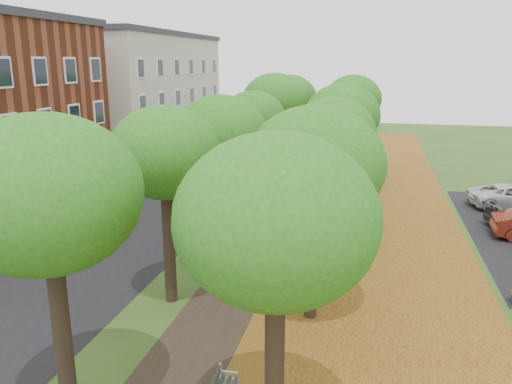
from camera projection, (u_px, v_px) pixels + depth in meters
The scene contains 6 objects.
street_asphalt at pixel (145, 214), 26.88m from camera, with size 8.00×70.00×0.01m, color black.
footpath at pixel (282, 224), 25.21m from camera, with size 3.20×70.00×0.01m, color black.
leaf_verge at pixel (383, 232), 24.10m from camera, with size 7.50×70.00×0.01m, color #A06E1D.
tree_row_west at pixel (239, 124), 24.43m from camera, with size 3.91×33.91×6.70m.
tree_row_east at pixel (338, 127), 23.36m from camera, with size 3.91×33.91×6.70m.
building_cream at pixel (132, 93), 44.61m from camera, with size 10.30×20.30×10.40m.
Camera 1 is at (4.26, -8.62, 8.00)m, focal length 35.00 mm.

